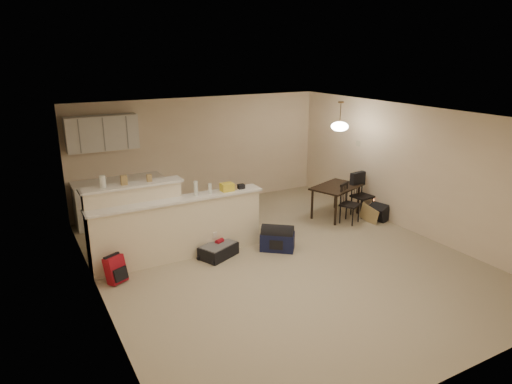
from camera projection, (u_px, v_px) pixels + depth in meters
room at (281, 191)px, 7.61m from camera, size 7.00×7.02×2.50m
breakfast_bar at (163, 226)px, 7.81m from camera, size 3.08×0.58×1.39m
upper_cabinets at (102, 133)px, 9.18m from camera, size 1.40×0.34×0.70m
kitchen_counter at (120, 201)px, 9.59m from camera, size 1.80×0.60×0.90m
thermostat at (358, 143)px, 10.21m from camera, size 0.02×0.12×0.12m
jar at (103, 182)px, 7.25m from camera, size 0.10×0.10×0.20m
cereal_box at (124, 180)px, 7.41m from camera, size 0.10×0.07×0.16m
small_box at (149, 178)px, 7.61m from camera, size 0.08×0.06×0.12m
bottle_a at (196, 188)px, 7.83m from camera, size 0.07×0.07×0.26m
bottle_b at (210, 189)px, 7.96m from camera, size 0.06×0.06×0.18m
bag_lump at (227, 187)px, 8.12m from camera, size 0.22×0.18×0.14m
pouch at (241, 186)px, 8.26m from camera, size 0.12×0.10×0.08m
extra_item_x at (233, 187)px, 8.18m from camera, size 0.11×0.10×0.10m
dining_table at (336, 190)px, 9.87m from camera, size 1.28×1.06×0.69m
pendant_lamp at (340, 126)px, 9.46m from camera, size 0.36×0.36×0.62m
dining_chair_near at (350, 204)px, 9.54m from camera, size 0.49×0.48×0.85m
dining_chair_far at (362, 195)px, 9.97m from camera, size 0.45×0.44×0.93m
suitcase at (218, 251)px, 8.04m from camera, size 0.76×0.65×0.22m
red_backpack at (115, 269)px, 7.12m from camera, size 0.33×0.29×0.43m
navy_duffel at (277, 241)px, 8.29m from camera, size 0.68×0.64×0.33m
black_daypack at (379, 213)px, 9.75m from camera, size 0.35×0.43×0.34m
cardboard_sheet at (369, 214)px, 9.63m from camera, size 0.07×0.46×0.35m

